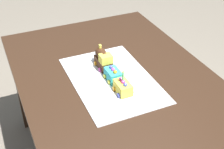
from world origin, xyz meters
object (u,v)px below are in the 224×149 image
at_px(dining_table, 115,91).
at_px(cake_locomotive, 103,60).
at_px(cake_car_flatbed_lemon, 123,87).
at_px(birthday_candle, 123,75).
at_px(cake_car_caboose_turquoise, 113,75).

height_order(dining_table, cake_locomotive, cake_locomotive).
distance_m(dining_table, cake_locomotive, 0.19).
distance_m(cake_car_flatbed_lemon, birthday_candle, 0.07).
bearing_deg(birthday_candle, cake_locomotive, 180.00).
bearing_deg(cake_locomotive, cake_car_caboose_turquoise, -0.00).
bearing_deg(cake_locomotive, dining_table, 17.20).
bearing_deg(birthday_candle, cake_car_flatbed_lemon, -0.00).
relative_size(cake_locomotive, birthday_candle, 2.45).
xyz_separation_m(cake_locomotive, cake_car_caboose_turquoise, (0.13, -0.00, -0.02)).
bearing_deg(birthday_candle, cake_car_caboose_turquoise, -180.00).
distance_m(dining_table, cake_car_caboose_turquoise, 0.15).
bearing_deg(dining_table, cake_car_flatbed_lemon, -10.89).
bearing_deg(dining_table, cake_locomotive, -162.80).
bearing_deg(cake_car_flatbed_lemon, birthday_candle, 180.00).
bearing_deg(cake_locomotive, birthday_candle, -0.00).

